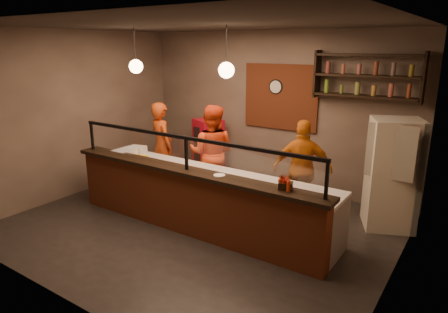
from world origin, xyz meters
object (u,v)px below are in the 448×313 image
Objects in this scene: wall_clock at (276,87)px; cook_left at (162,146)px; cook_mid at (212,153)px; fridge at (392,174)px; condiment_caddy at (286,186)px; red_cooler at (208,148)px; pepper_mill at (281,182)px; cook_right at (303,169)px; pizza_dough at (242,178)px.

cook_left is (-1.86, -1.41, -1.20)m from wall_clock.
cook_mid is at bearing -155.44° from cook_left.
condiment_caddy is (-0.95, -1.99, 0.21)m from fridge.
cook_mid reaches higher than fridge.
red_cooler is 7.29× the size of pepper_mill.
wall_clock is 2.63m from cook_left.
cook_right is 9.37× the size of pepper_mill.
red_cooler is at bearing 140.78° from pepper_mill.
condiment_caddy is (0.42, -1.58, 0.25)m from cook_right.
cook_right is 1.29× the size of red_cooler.
cook_mid is at bearing 167.90° from fridge.
pepper_mill is at bearing 125.84° from cook_mid.
wall_clock is at bearing 118.52° from pepper_mill.
pepper_mill reaches higher than condiment_caddy.
cook_mid is (1.23, 0.05, 0.02)m from cook_left.
cook_right is 2.74m from red_cooler.
cook_right reaches higher than condiment_caddy.
wall_clock is 1.64× the size of pepper_mill.
red_cooler reaches higher than pepper_mill.
cook_mid is 2.58m from condiment_caddy.
cook_right is at bearing 64.44° from pizza_dough.
cook_mid is 3.31× the size of pizza_dough.
cook_left is at bearing 161.13° from pizza_dough.
pepper_mill is (0.35, -1.60, 0.29)m from cook_right.
fridge is (1.37, 0.41, 0.05)m from cook_right.
wall_clock is 0.18× the size of cook_right.
cook_left is 3.23× the size of pizza_dough.
condiment_caddy is at bearing 82.38° from cook_right.
cook_left is at bearing -18.83° from cook_mid.
red_cooler is (-2.61, 0.82, -0.19)m from cook_right.
cook_mid is 2.53m from pepper_mill.
cook_mid is at bearing 148.20° from condiment_caddy.
condiment_caddy is 1.00× the size of pepper_mill.
pizza_dough is at bearing 154.22° from condiment_caddy.
fridge is 2.44m from pizza_dough.
wall_clock reaches higher than red_cooler.
pizza_dough is (-0.53, -1.12, 0.05)m from cook_right.
condiment_caddy is at bearing 126.99° from cook_mid.
cook_left is at bearing -17.30° from cook_right.
pepper_mill is at bearing 79.93° from cook_right.
cook_left is at bearing 158.48° from pepper_mill.
cook_left is 9.84× the size of condiment_caddy.
red_cooler is (-3.98, 0.42, -0.24)m from fridge.
condiment_caddy is (3.03, -2.40, 0.44)m from red_cooler.
condiment_caddy is 0.08m from pepper_mill.
wall_clock is 2.87m from fridge.
cook_mid reaches higher than pizza_dough.
condiment_caddy is at bearing -178.70° from cook_left.
wall_clock is 1.90m from cook_mid.
pizza_dough is at bearing 41.85° from cook_right.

